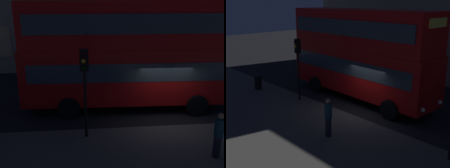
% 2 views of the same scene
% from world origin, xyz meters
% --- Properties ---
extents(ground_plane, '(80.00, 80.00, 0.00)m').
position_xyz_m(ground_plane, '(0.00, 0.00, 0.00)').
color(ground_plane, black).
extents(double_decker_bus, '(10.40, 3.09, 5.55)m').
position_xyz_m(double_decker_bus, '(-1.78, 1.70, 3.10)').
color(double_decker_bus, '#B20F0F').
rests_on(double_decker_bus, ground).
extents(traffic_light_near_kerb, '(0.36, 0.38, 3.78)m').
position_xyz_m(traffic_light_near_kerb, '(-3.83, -1.49, 2.84)').
color(traffic_light_near_kerb, black).
rests_on(traffic_light_near_kerb, sidewalk_slab).
extents(pedestrian, '(0.35, 0.35, 1.80)m').
position_xyz_m(pedestrian, '(1.01, -3.44, 1.05)').
color(pedestrian, black).
rests_on(pedestrian, sidewalk_slab).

